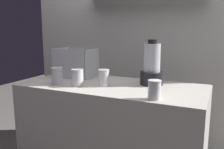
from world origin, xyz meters
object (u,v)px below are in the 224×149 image
at_px(juice_cup_carrot_left, 77,79).
at_px(juice_cup_orange_middle, 104,79).
at_px(carrot_display_bin, 76,68).
at_px(blender_pitcher, 152,67).
at_px(juice_cup_mango_right, 154,91).
at_px(juice_cup_pomegranate_far_left, 57,77).

xyz_separation_m(juice_cup_carrot_left, juice_cup_orange_middle, (0.18, 0.08, 0.00)).
distance_m(carrot_display_bin, juice_cup_carrot_left, 0.39).
height_order(blender_pitcher, juice_cup_carrot_left, blender_pitcher).
bearing_deg(juice_cup_orange_middle, juice_cup_mango_right, -22.61).
bearing_deg(juice_cup_pomegranate_far_left, juice_cup_carrot_left, 4.07).
relative_size(blender_pitcher, juice_cup_carrot_left, 2.69).
distance_m(blender_pitcher, juice_cup_mango_right, 0.41).
xyz_separation_m(juice_cup_pomegranate_far_left, juice_cup_mango_right, (0.79, -0.09, -0.00)).
height_order(juice_cup_pomegranate_far_left, juice_cup_mango_right, juice_cup_pomegranate_far_left).
xyz_separation_m(blender_pitcher, juice_cup_orange_middle, (-0.31, -0.20, -0.08)).
height_order(blender_pitcher, juice_cup_pomegranate_far_left, blender_pitcher).
distance_m(blender_pitcher, juice_cup_pomegranate_far_left, 0.73).
xyz_separation_m(juice_cup_pomegranate_far_left, juice_cup_carrot_left, (0.18, 0.01, -0.00)).
bearing_deg(juice_cup_orange_middle, juice_cup_pomegranate_far_left, -165.91).
relative_size(carrot_display_bin, juice_cup_mango_right, 2.88).
bearing_deg(juice_cup_mango_right, carrot_display_bin, 153.44).
xyz_separation_m(blender_pitcher, juice_cup_carrot_left, (-0.49, -0.28, -0.08)).
xyz_separation_m(juice_cup_pomegranate_far_left, juice_cup_orange_middle, (0.36, 0.09, -0.00)).
bearing_deg(carrot_display_bin, blender_pitcher, -2.71).
height_order(juice_cup_orange_middle, juice_cup_mango_right, juice_cup_orange_middle).
bearing_deg(blender_pitcher, juice_cup_orange_middle, -146.32).
distance_m(juice_cup_pomegranate_far_left, juice_cup_orange_middle, 0.37).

